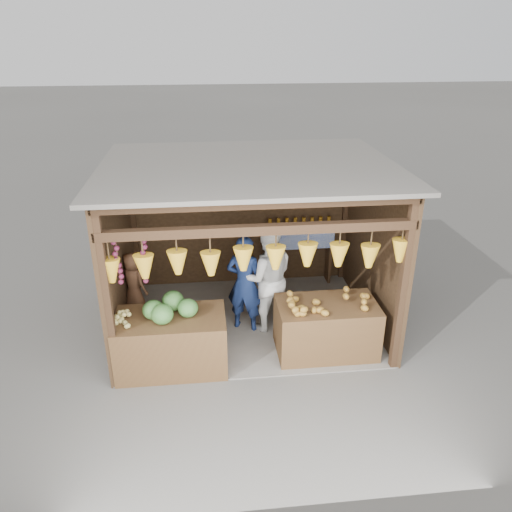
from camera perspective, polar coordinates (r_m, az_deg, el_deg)
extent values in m
plane|color=#514F49|center=(8.39, -0.74, -7.47)|extent=(80.00, 80.00, 0.00)
cube|color=slate|center=(8.38, -0.74, -7.41)|extent=(4.00, 3.00, 0.02)
cube|color=black|center=(9.17, -1.70, 4.45)|extent=(4.00, 0.06, 2.60)
cube|color=black|center=(7.86, -15.46, 0.03)|extent=(0.06, 3.00, 2.60)
cube|color=black|center=(8.19, 13.27, 1.29)|extent=(0.06, 3.00, 2.60)
cube|color=#605B54|center=(7.34, -0.85, 10.24)|extent=(4.30, 3.30, 0.06)
cube|color=black|center=(6.58, -16.66, -5.10)|extent=(0.11, 0.11, 2.60)
cube|color=black|center=(6.96, 16.52, -3.38)|extent=(0.11, 0.11, 2.60)
cube|color=black|center=(9.17, -13.86, 3.74)|extent=(0.11, 0.11, 2.60)
cube|color=black|center=(9.45, 10.18, 4.69)|extent=(0.11, 0.11, 2.60)
cube|color=black|center=(6.11, 0.46, 3.02)|extent=(4.00, 0.12, 0.12)
cube|color=black|center=(5.99, 0.47, 6.04)|extent=(4.00, 0.12, 0.12)
cube|color=#382314|center=(9.21, 4.96, 2.79)|extent=(1.25, 0.30, 0.05)
cube|color=#382314|center=(9.32, 1.31, -0.34)|extent=(0.05, 0.28, 1.05)
cube|color=#382314|center=(9.53, 8.30, -0.02)|extent=(0.05, 0.28, 1.05)
cube|color=blue|center=(9.11, 5.12, 1.66)|extent=(1.25, 0.02, 0.30)
cube|color=#492B18|center=(7.24, -9.63, -9.69)|extent=(1.53, 0.85, 0.82)
cube|color=#462E17|center=(7.54, 8.01, -8.14)|extent=(1.46, 0.85, 0.81)
cube|color=black|center=(8.45, -13.37, -6.79)|extent=(0.31, 0.31, 0.29)
imported|color=#15244F|center=(7.82, -1.30, -3.19)|extent=(0.69, 0.58, 1.61)
imported|color=silver|center=(7.82, 1.32, -2.48)|extent=(0.88, 0.69, 1.78)
imported|color=brown|center=(8.14, -13.81, -2.91)|extent=(0.57, 0.57, 1.00)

